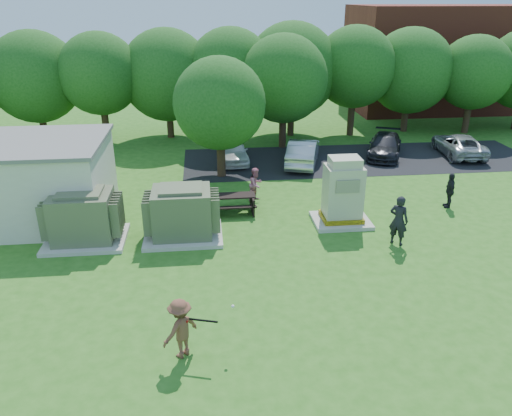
{
  "coord_description": "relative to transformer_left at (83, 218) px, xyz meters",
  "views": [
    {
      "loc": [
        -1.87,
        -13.22,
        8.71
      ],
      "look_at": [
        0.0,
        4.0,
        1.3
      ],
      "focal_mm": 35.0,
      "sensor_mm": 36.0,
      "label": 1
    }
  ],
  "objects": [
    {
      "name": "person_walking_right",
      "position": [
        15.35,
        1.75,
        -0.18
      ],
      "size": [
        0.55,
        0.98,
        1.57
      ],
      "primitive_type": "imported",
      "rotation": [
        0.0,
        0.0,
        4.53
      ],
      "color": "black",
      "rests_on": "ground"
    },
    {
      "name": "car_white",
      "position": [
        6.28,
        9.35,
        -0.33
      ],
      "size": [
        1.67,
        3.82,
        1.28
      ],
      "primitive_type": "imported",
      "rotation": [
        0.0,
        0.0,
        0.04
      ],
      "color": "white",
      "rests_on": "ground"
    },
    {
      "name": "ground",
      "position": [
        6.5,
        -4.5,
        -0.97
      ],
      "size": [
        120.0,
        120.0,
        0.0
      ],
      "primitive_type": "plane",
      "color": "#2D6619",
      "rests_on": "ground"
    },
    {
      "name": "parking_strip",
      "position": [
        13.5,
        9.0,
        -0.96
      ],
      "size": [
        20.0,
        6.0,
        0.01
      ],
      "primitive_type": "cube",
      "color": "#232326",
      "rests_on": "ground"
    },
    {
      "name": "car_dark",
      "position": [
        15.15,
        9.47,
        -0.34
      ],
      "size": [
        3.35,
        4.67,
        1.26
      ],
      "primitive_type": "imported",
      "rotation": [
        0.0,
        0.0,
        -0.41
      ],
      "color": "black",
      "rests_on": "ground"
    },
    {
      "name": "picnic_table",
      "position": [
        5.82,
        2.2,
        -0.47
      ],
      "size": [
        1.87,
        1.4,
        0.8
      ],
      "color": "black",
      "rests_on": "ground"
    },
    {
      "name": "car_silver_b",
      "position": [
        19.55,
        9.23,
        -0.35
      ],
      "size": [
        2.47,
        4.64,
        1.24
      ],
      "primitive_type": "imported",
      "rotation": [
        0.0,
        0.0,
        3.05
      ],
      "color": "#ABACB0",
      "rests_on": "ground"
    },
    {
      "name": "transformer_right",
      "position": [
        3.7,
        0.0,
        0.0
      ],
      "size": [
        3.0,
        2.4,
        2.07
      ],
      "color": "beige",
      "rests_on": "ground"
    },
    {
      "name": "brick_building",
      "position": [
        24.5,
        22.5,
        3.03
      ],
      "size": [
        15.0,
        8.0,
        8.0
      ],
      "primitive_type": "cube",
      "color": "maroon",
      "rests_on": "ground"
    },
    {
      "name": "batting_equipment",
      "position": [
        4.43,
        -7.06,
        0.16
      ],
      "size": [
        1.43,
        0.47,
        0.25
      ],
      "color": "black",
      "rests_on": "ground"
    },
    {
      "name": "car_silver_a",
      "position": [
        10.08,
        8.43,
        -0.25
      ],
      "size": [
        2.71,
        4.62,
        1.44
      ],
      "primitive_type": "imported",
      "rotation": [
        0.0,
        0.0,
        2.85
      ],
      "color": "#B3B3B8",
      "rests_on": "ground"
    },
    {
      "name": "tree_row",
      "position": [
        8.25,
        14.0,
        3.18
      ],
      "size": [
        41.3,
        13.3,
        7.3
      ],
      "color": "#47301E",
      "rests_on": "ground"
    },
    {
      "name": "transformer_left",
      "position": [
        0.0,
        0.0,
        0.0
      ],
      "size": [
        3.0,
        2.4,
        2.07
      ],
      "color": "beige",
      "rests_on": "ground"
    },
    {
      "name": "batter",
      "position": [
        3.84,
        -7.04,
        -0.13
      ],
      "size": [
        1.22,
        1.19,
        1.68
      ],
      "primitive_type": "imported",
      "rotation": [
        0.0,
        0.0,
        3.87
      ],
      "color": "brown",
      "rests_on": "ground"
    },
    {
      "name": "person_by_generator",
      "position": [
        11.75,
        -1.49,
        0.0
      ],
      "size": [
        0.84,
        0.81,
        1.95
      ],
      "primitive_type": "imported",
      "rotation": [
        0.0,
        0.0,
        2.44
      ],
      "color": "black",
      "rests_on": "ground"
    },
    {
      "name": "generator_cabinet",
      "position": [
        10.17,
        0.63,
        0.26
      ],
      "size": [
        2.31,
        1.89,
        2.82
      ],
      "color": "beige",
      "rests_on": "ground"
    },
    {
      "name": "person_at_picnic",
      "position": [
        6.92,
        3.43,
        -0.19
      ],
      "size": [
        0.95,
        0.95,
        1.56
      ],
      "primitive_type": "imported",
      "rotation": [
        0.0,
        0.0,
        0.78
      ],
      "color": "#C5687F",
      "rests_on": "ground"
    }
  ]
}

